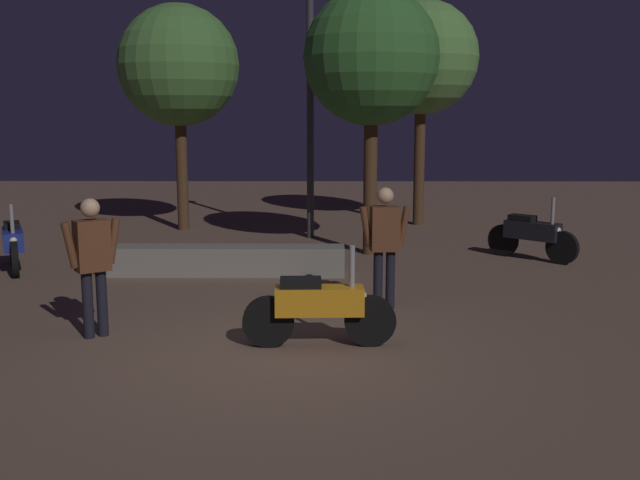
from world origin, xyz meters
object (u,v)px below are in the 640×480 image
motorcycle_black_parked_left (532,235)px  motorcycle_blue_parked_right (13,244)px  person_rider_beside (385,238)px  person_bystander_far (92,256)px  motorcycle_orange_foreground (319,307)px  streetlamp_near (310,64)px

motorcycle_black_parked_left → motorcycle_blue_parked_right: 8.58m
motorcycle_blue_parked_right → person_rider_beside: size_ratio=0.99×
motorcycle_black_parked_left → person_bystander_far: bearing=-101.0°
motorcycle_orange_foreground → motorcycle_blue_parked_right: same height
person_bystander_far → streetlamp_near: bearing=127.2°
motorcycle_black_parked_left → person_bystander_far: person_bystander_far is taller
person_rider_beside → streetlamp_near: 6.18m
motorcycle_black_parked_left → person_rider_beside: 4.32m
motorcycle_black_parked_left → person_rider_beside: bearing=-87.8°
motorcycle_blue_parked_right → person_bystander_far: (2.39, -3.58, 0.49)m
person_rider_beside → streetlamp_near: size_ratio=0.29×
streetlamp_near → motorcycle_blue_parked_right: bearing=-145.5°
person_rider_beside → person_bystander_far: (-3.35, -1.25, 0.00)m
person_rider_beside → person_bystander_far: same height
person_bystander_far → streetlamp_near: size_ratio=0.29×
motorcycle_orange_foreground → streetlamp_near: size_ratio=0.30×
person_bystander_far → streetlamp_near: 7.60m
motorcycle_black_parked_left → streetlamp_near: (-3.84, 2.28, 3.00)m
motorcycle_orange_foreground → person_rider_beside: bearing=60.5°
streetlamp_near → person_bystander_far: bearing=-108.6°
person_rider_beside → streetlamp_near: (-1.06, 5.55, 2.51)m
streetlamp_near → person_rider_beside: bearing=-79.2°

